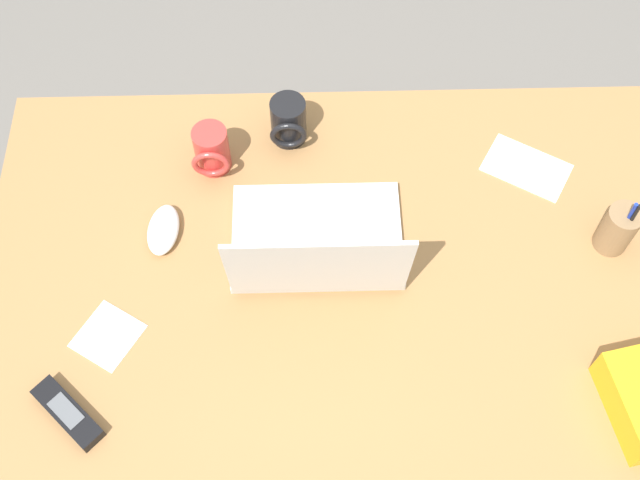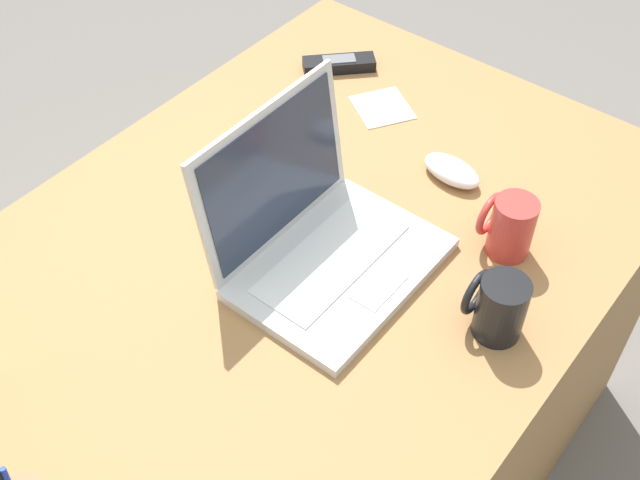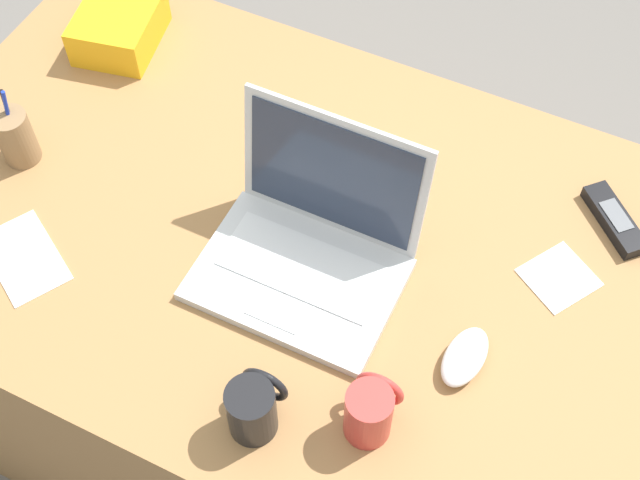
{
  "view_description": "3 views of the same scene",
  "coord_description": "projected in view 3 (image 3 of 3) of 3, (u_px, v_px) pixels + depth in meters",
  "views": [
    {
      "loc": [
        0.08,
        0.68,
        2.11
      ],
      "look_at": [
        0.07,
        -0.02,
        0.86
      ],
      "focal_mm": 44.86,
      "sensor_mm": 36.0,
      "label": 1
    },
    {
      "loc": [
        -0.6,
        -0.58,
        1.72
      ],
      "look_at": [
        0.05,
        -0.06,
        0.82
      ],
      "focal_mm": 44.9,
      "sensor_mm": 36.0,
      "label": 2
    },
    {
      "loc": [
        0.43,
        -0.74,
        1.98
      ],
      "look_at": [
        0.08,
        -0.01,
        0.78
      ],
      "focal_mm": 48.98,
      "sensor_mm": 36.0,
      "label": 3
    }
  ],
  "objects": [
    {
      "name": "coffee_mug_white",
      "position": [
        370.0,
        411.0,
        1.25
      ],
      "size": [
        0.08,
        0.08,
        0.11
      ],
      "color": "#C63833",
      "rests_on": "desk"
    },
    {
      "name": "paper_note_near_laptop",
      "position": [
        25.0,
        258.0,
        1.46
      ],
      "size": [
        0.2,
        0.17,
        0.0
      ],
      "primitive_type": "cube",
      "rotation": [
        0.0,
        0.0,
        -0.53
      ],
      "color": "white",
      "rests_on": "desk"
    },
    {
      "name": "computer_mouse",
      "position": [
        465.0,
        357.0,
        1.34
      ],
      "size": [
        0.07,
        0.12,
        0.03
      ],
      "primitive_type": "ellipsoid",
      "rotation": [
        0.0,
        0.0,
        -0.1
      ],
      "color": "white",
      "rests_on": "desk"
    },
    {
      "name": "pen_holder",
      "position": [
        15.0,
        137.0,
        1.54
      ],
      "size": [
        0.07,
        0.07,
        0.16
      ],
      "color": "olive",
      "rests_on": "desk"
    },
    {
      "name": "coffee_mug_tall",
      "position": [
        253.0,
        408.0,
        1.26
      ],
      "size": [
        0.07,
        0.09,
        0.1
      ],
      "color": "black",
      "rests_on": "desk"
    },
    {
      "name": "laptop",
      "position": [
        309.0,
        244.0,
        1.42
      ],
      "size": [
        0.33,
        0.27,
        0.25
      ],
      "color": "silver",
      "rests_on": "desk"
    },
    {
      "name": "ground_plane",
      "position": [
        293.0,
        404.0,
        2.12
      ],
      "size": [
        6.0,
        6.0,
        0.0
      ],
      "primitive_type": "plane",
      "color": "slate"
    },
    {
      "name": "cordless_phone",
      "position": [
        614.0,
        220.0,
        1.49
      ],
      "size": [
        0.14,
        0.13,
        0.03
      ],
      "color": "black",
      "rests_on": "desk"
    },
    {
      "name": "desk",
      "position": [
        289.0,
        331.0,
        1.81
      ],
      "size": [
        1.43,
        0.91,
        0.75
      ],
      "primitive_type": "cube",
      "color": "#9E7042",
      "rests_on": "ground"
    },
    {
      "name": "paper_note_left",
      "position": [
        559.0,
        277.0,
        1.44
      ],
      "size": [
        0.14,
        0.14,
        0.0
      ],
      "primitive_type": "cube",
      "rotation": [
        0.0,
        0.0,
        -0.56
      ],
      "color": "white",
      "rests_on": "desk"
    },
    {
      "name": "snack_bag",
      "position": [
        119.0,
        27.0,
        1.72
      ],
      "size": [
        0.18,
        0.21,
        0.08
      ],
      "primitive_type": "cube",
      "rotation": [
        0.0,
        0.0,
        0.2
      ],
      "color": "#F2AD19",
      "rests_on": "desk"
    }
  ]
}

